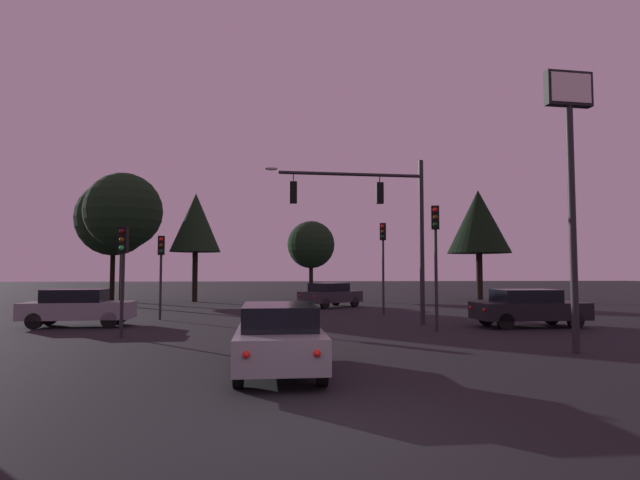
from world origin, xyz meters
name	(u,v)px	position (x,y,z in m)	size (l,w,h in m)	color
ground_plane	(284,308)	(0.00, 24.50, 0.00)	(168.00, 168.00, 0.00)	black
traffic_signal_mast_arm	(378,211)	(3.74, 13.88, 4.78)	(6.79, 0.63, 7.02)	#232326
traffic_light_corner_left	(161,260)	(-5.89, 17.28, 2.79)	(0.33, 0.37, 3.92)	#232326
traffic_light_corner_right	(123,258)	(-5.79, 10.80, 2.70)	(0.32, 0.37, 3.78)	#232326
traffic_light_median	(383,250)	(5.10, 19.13, 3.37)	(0.37, 0.39, 4.79)	#232326
traffic_light_far_side	(436,243)	(5.50, 11.59, 3.34)	(0.36, 0.38, 4.75)	#232326
car_nearside_lane	(279,337)	(-0.49, 4.30, 0.80)	(1.89, 4.57, 1.52)	gray
car_crossing_left	(528,307)	(9.68, 12.72, 0.80)	(4.51, 2.00, 1.52)	black
car_crossing_right	(78,307)	(-8.59, 14.53, 0.79)	(4.40, 1.96, 1.52)	gray
car_far_lane	(330,295)	(2.93, 24.80, 0.79)	(4.28, 3.93, 1.52)	#232328
store_sign_illuminated	(570,148)	(7.72, 6.30, 5.74)	(1.42, 0.37, 7.94)	#232326
tree_behind_sign	(478,222)	(15.83, 32.44, 6.24)	(5.03, 5.03, 8.82)	black
tree_left_far	(114,219)	(-12.87, 33.00, 6.28)	(5.70, 5.70, 9.15)	black
tree_center_horizon	(196,223)	(-6.45, 31.42, 5.86)	(3.74, 3.74, 8.10)	black
tree_right_cluster	(311,245)	(2.39, 34.01, 4.40)	(3.84, 3.84, 6.34)	black
tree_lot_edge	(123,211)	(-10.42, 26.94, 6.18)	(4.98, 4.98, 8.68)	black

